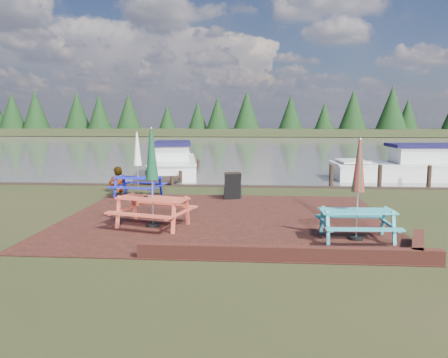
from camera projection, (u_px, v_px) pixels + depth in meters
name	position (u px, v px, depth m)	size (l,w,h in m)	color
ground	(222.00, 227.00, 11.35)	(120.00, 120.00, 0.00)	black
paving	(225.00, 218.00, 12.33)	(9.00, 7.50, 0.02)	#331810
brick_wall	(319.00, 252.00, 8.78)	(6.21, 1.79, 0.30)	#4C1E16
water	(250.00, 145.00, 47.89)	(120.00, 60.00, 0.02)	#434039
far_treeline	(253.00, 116.00, 76.08)	(120.00, 10.00, 8.10)	black
picnic_table_teal	(357.00, 206.00, 10.04)	(1.76, 1.58, 2.35)	teal
picnic_table_red	(152.00, 193.00, 11.28)	(2.23, 2.09, 2.56)	#CE4B34
picnic_table_blue	(138.00, 174.00, 15.74)	(1.90, 1.75, 2.32)	#171CB1
chalkboard	(233.00, 186.00, 15.21)	(0.63, 0.72, 0.95)	black
jetty	(173.00, 171.00, 22.74)	(1.76, 9.08, 1.00)	black
boat_jetty	(173.00, 164.00, 23.64)	(3.48, 7.17, 1.99)	silver
boat_near	(410.00, 168.00, 21.58)	(7.35, 2.88, 1.96)	silver
person	(118.00, 167.00, 16.86)	(0.70, 0.46, 1.93)	gray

